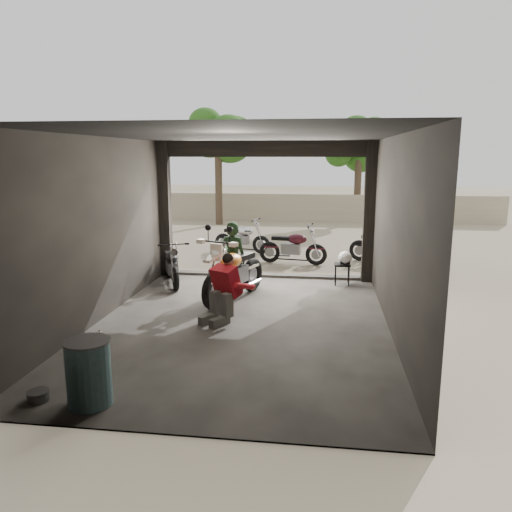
% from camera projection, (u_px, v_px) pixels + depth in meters
% --- Properties ---
extents(ground, '(80.00, 80.00, 0.00)m').
position_uv_depth(ground, '(241.00, 325.00, 8.59)').
color(ground, '#7A6D56').
rests_on(ground, ground).
extents(garage, '(7.00, 7.13, 3.20)m').
position_uv_depth(garage, '(246.00, 247.00, 8.87)').
color(garage, '#2D2B28').
rests_on(garage, ground).
extents(boundary_wall, '(18.00, 0.30, 1.20)m').
position_uv_depth(boundary_wall, '(292.00, 207.00, 22.07)').
color(boundary_wall, gray).
rests_on(boundary_wall, ground).
extents(tree_left, '(2.20, 2.20, 5.60)m').
position_uv_depth(tree_left, '(218.00, 127.00, 20.33)').
color(tree_left, '#382B1E').
rests_on(tree_left, ground).
extents(tree_right, '(2.20, 2.20, 5.00)m').
position_uv_depth(tree_right, '(360.00, 139.00, 21.11)').
color(tree_right, '#382B1E').
rests_on(tree_right, ground).
extents(main_bike, '(1.47, 2.14, 1.32)m').
position_uv_depth(main_bike, '(234.00, 268.00, 9.98)').
color(main_bike, white).
rests_on(main_bike, ground).
extents(left_bike, '(1.18, 1.62, 1.02)m').
position_uv_depth(left_bike, '(172.00, 262.00, 11.23)').
color(left_bike, black).
rests_on(left_bike, ground).
extents(outside_bike_a, '(1.63, 0.94, 1.04)m').
position_uv_depth(outside_bike_a, '(242.00, 236.00, 14.90)').
color(outside_bike_a, black).
rests_on(outside_bike_a, ground).
extents(outside_bike_b, '(1.68, 0.88, 1.09)m').
position_uv_depth(outside_bike_b, '(293.00, 244.00, 13.34)').
color(outside_bike_b, '#410F1A').
rests_on(outside_bike_b, ground).
extents(outside_bike_c, '(1.75, 1.21, 1.09)m').
position_uv_depth(outside_bike_c, '(383.00, 243.00, 13.43)').
color(outside_bike_c, black).
rests_on(outside_bike_c, ground).
extents(rider, '(0.63, 0.49, 1.55)m').
position_uv_depth(rider, '(233.00, 259.00, 10.33)').
color(rider, black).
rests_on(rider, ground).
extents(mechanic, '(0.92, 1.00, 1.17)m').
position_uv_depth(mechanic, '(221.00, 290.00, 8.63)').
color(mechanic, red).
rests_on(mechanic, ground).
extents(stool, '(0.35, 0.35, 0.49)m').
position_uv_depth(stool, '(342.00, 267.00, 11.19)').
color(stool, black).
rests_on(stool, ground).
extents(helmet, '(0.31, 0.33, 0.29)m').
position_uv_depth(helmet, '(345.00, 258.00, 11.12)').
color(helmet, white).
rests_on(helmet, stool).
extents(oil_drum, '(0.55, 0.55, 0.79)m').
position_uv_depth(oil_drum, '(89.00, 374.00, 5.77)').
color(oil_drum, slate).
rests_on(oil_drum, ground).
extents(sign_post, '(0.84, 0.08, 2.52)m').
position_uv_depth(sign_post, '(390.00, 202.00, 12.61)').
color(sign_post, black).
rests_on(sign_post, ground).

